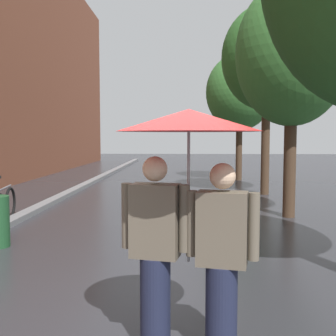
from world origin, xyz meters
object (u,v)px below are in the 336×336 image
object	(u,v)px
street_tree_3	(240,93)
street_tree_2	(267,58)
couple_under_umbrella	(188,190)
street_tree_1	(292,54)

from	to	relation	value
street_tree_3	street_tree_2	bearing A→B (deg)	-86.77
street_tree_2	couple_under_umbrella	size ratio (longest dim) A/B	2.88
street_tree_1	street_tree_3	xyz separation A→B (m)	(-0.06, 7.99, 0.01)
street_tree_1	couple_under_umbrella	distance (m)	6.85
street_tree_2	couple_under_umbrella	xyz separation A→B (m)	(-2.57, -9.70, -2.87)
street_tree_1	street_tree_3	world-z (taller)	street_tree_1
street_tree_2	street_tree_3	size ratio (longest dim) A/B	1.12
street_tree_2	street_tree_3	bearing A→B (deg)	93.23
street_tree_3	couple_under_umbrella	size ratio (longest dim) A/B	2.57
street_tree_2	street_tree_3	xyz separation A→B (m)	(-0.24, 4.30, -0.60)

